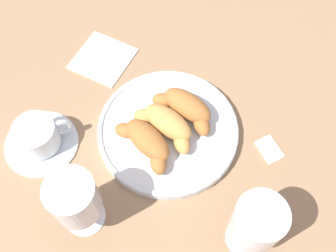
{
  "coord_description": "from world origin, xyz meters",
  "views": [
    {
      "loc": [
        -0.16,
        0.31,
        0.67
      ],
      "look_at": [
        -0.03,
        -0.01,
        0.03
      ],
      "focal_mm": 42.72,
      "sensor_mm": 36.0,
      "label": 1
    }
  ],
  "objects_px": {
    "croissant_large": "(186,107)",
    "juice_glass_left": "(257,223)",
    "coffee_cup_near": "(39,138)",
    "folded_napkin": "(103,58)",
    "sugar_packet": "(270,149)",
    "croissant_extra": "(146,141)",
    "juice_glass_right": "(75,200)",
    "croissant_small": "(167,124)",
    "pastry_plate": "(168,130)"
  },
  "relations": [
    {
      "from": "croissant_large",
      "to": "juice_glass_left",
      "type": "relative_size",
      "value": 0.95
    },
    {
      "from": "coffee_cup_near",
      "to": "folded_napkin",
      "type": "bearing_deg",
      "value": -93.0
    },
    {
      "from": "sugar_packet",
      "to": "folded_napkin",
      "type": "height_order",
      "value": "sugar_packet"
    },
    {
      "from": "croissant_extra",
      "to": "coffee_cup_near",
      "type": "height_order",
      "value": "croissant_extra"
    },
    {
      "from": "croissant_extra",
      "to": "croissant_large",
      "type": "bearing_deg",
      "value": -112.39
    },
    {
      "from": "coffee_cup_near",
      "to": "juice_glass_right",
      "type": "distance_m",
      "value": 0.18
    },
    {
      "from": "croissant_small",
      "to": "sugar_packet",
      "type": "relative_size",
      "value": 2.63
    },
    {
      "from": "juice_glass_left",
      "to": "croissant_small",
      "type": "bearing_deg",
      "value": -32.57
    },
    {
      "from": "juice_glass_right",
      "to": "folded_napkin",
      "type": "bearing_deg",
      "value": -67.41
    },
    {
      "from": "folded_napkin",
      "to": "croissant_small",
      "type": "bearing_deg",
      "value": 150.19
    },
    {
      "from": "pastry_plate",
      "to": "croissant_large",
      "type": "xyz_separation_m",
      "value": [
        -0.02,
        -0.04,
        0.03
      ]
    },
    {
      "from": "juice_glass_right",
      "to": "sugar_packet",
      "type": "xyz_separation_m",
      "value": [
        -0.25,
        -0.24,
        -0.09
      ]
    },
    {
      "from": "croissant_extra",
      "to": "juice_glass_right",
      "type": "bearing_deg",
      "value": 73.22
    },
    {
      "from": "croissant_extra",
      "to": "coffee_cup_near",
      "type": "relative_size",
      "value": 0.92
    },
    {
      "from": "pastry_plate",
      "to": "folded_napkin",
      "type": "xyz_separation_m",
      "value": [
        0.19,
        -0.11,
        -0.01
      ]
    },
    {
      "from": "croissant_small",
      "to": "sugar_packet",
      "type": "distance_m",
      "value": 0.2
    },
    {
      "from": "croissant_small",
      "to": "coffee_cup_near",
      "type": "bearing_deg",
      "value": 27.93
    },
    {
      "from": "croissant_large",
      "to": "juice_glass_left",
      "type": "height_order",
      "value": "juice_glass_left"
    },
    {
      "from": "croissant_extra",
      "to": "coffee_cup_near",
      "type": "distance_m",
      "value": 0.2
    },
    {
      "from": "croissant_small",
      "to": "juice_glass_left",
      "type": "distance_m",
      "value": 0.24
    },
    {
      "from": "pastry_plate",
      "to": "croissant_large",
      "type": "bearing_deg",
      "value": -112.58
    },
    {
      "from": "croissant_large",
      "to": "pastry_plate",
      "type": "bearing_deg",
      "value": 67.42
    },
    {
      "from": "croissant_extra",
      "to": "sugar_packet",
      "type": "height_order",
      "value": "croissant_extra"
    },
    {
      "from": "pastry_plate",
      "to": "croissant_extra",
      "type": "height_order",
      "value": "croissant_extra"
    },
    {
      "from": "juice_glass_left",
      "to": "sugar_packet",
      "type": "relative_size",
      "value": 2.8
    },
    {
      "from": "pastry_plate",
      "to": "folded_napkin",
      "type": "height_order",
      "value": "pastry_plate"
    },
    {
      "from": "juice_glass_left",
      "to": "juice_glass_right",
      "type": "relative_size",
      "value": 1.0
    },
    {
      "from": "croissant_small",
      "to": "juice_glass_right",
      "type": "distance_m",
      "value": 0.21
    },
    {
      "from": "juice_glass_left",
      "to": "sugar_packet",
      "type": "height_order",
      "value": "juice_glass_left"
    },
    {
      "from": "croissant_large",
      "to": "juice_glass_right",
      "type": "bearing_deg",
      "value": 71.05
    },
    {
      "from": "croissant_small",
      "to": "sugar_packet",
      "type": "bearing_deg",
      "value": -166.31
    },
    {
      "from": "pastry_plate",
      "to": "juice_glass_right",
      "type": "xyz_separation_m",
      "value": [
        0.07,
        0.2,
        0.08
      ]
    },
    {
      "from": "coffee_cup_near",
      "to": "croissant_extra",
      "type": "bearing_deg",
      "value": -161.4
    },
    {
      "from": "pastry_plate",
      "to": "croissant_small",
      "type": "distance_m",
      "value": 0.03
    },
    {
      "from": "croissant_small",
      "to": "croissant_extra",
      "type": "relative_size",
      "value": 1.05
    },
    {
      "from": "croissant_large",
      "to": "sugar_packet",
      "type": "bearing_deg",
      "value": 179.7
    },
    {
      "from": "croissant_large",
      "to": "sugar_packet",
      "type": "xyz_separation_m",
      "value": [
        -0.17,
        0.0,
        -0.04
      ]
    },
    {
      "from": "folded_napkin",
      "to": "juice_glass_right",
      "type": "bearing_deg",
      "value": 112.59
    },
    {
      "from": "croissant_extra",
      "to": "juice_glass_right",
      "type": "xyz_separation_m",
      "value": [
        0.05,
        0.15,
        0.05
      ]
    },
    {
      "from": "pastry_plate",
      "to": "juice_glass_right",
      "type": "distance_m",
      "value": 0.23
    },
    {
      "from": "coffee_cup_near",
      "to": "juice_glass_left",
      "type": "bearing_deg",
      "value": 177.68
    },
    {
      "from": "juice_glass_left",
      "to": "folded_napkin",
      "type": "relative_size",
      "value": 1.27
    },
    {
      "from": "croissant_large",
      "to": "coffee_cup_near",
      "type": "relative_size",
      "value": 0.97
    },
    {
      "from": "juice_glass_right",
      "to": "folded_napkin",
      "type": "xyz_separation_m",
      "value": [
        0.13,
        -0.31,
        -0.09
      ]
    },
    {
      "from": "croissant_small",
      "to": "folded_napkin",
      "type": "xyz_separation_m",
      "value": [
        0.19,
        -0.11,
        -0.04
      ]
    },
    {
      "from": "coffee_cup_near",
      "to": "folded_napkin",
      "type": "distance_m",
      "value": 0.22
    },
    {
      "from": "pastry_plate",
      "to": "juice_glass_right",
      "type": "bearing_deg",
      "value": 71.86
    },
    {
      "from": "pastry_plate",
      "to": "coffee_cup_near",
      "type": "bearing_deg",
      "value": 28.49
    },
    {
      "from": "juice_glass_right",
      "to": "sugar_packet",
      "type": "bearing_deg",
      "value": -135.92
    },
    {
      "from": "croissant_small",
      "to": "coffee_cup_near",
      "type": "relative_size",
      "value": 0.97
    }
  ]
}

